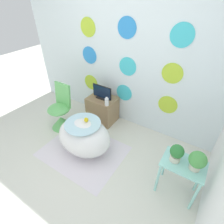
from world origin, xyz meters
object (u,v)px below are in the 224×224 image
Objects in this scene: bathtub at (84,136)px; potted_plant_left at (177,153)px; potted_plant_right at (197,161)px; tv at (102,93)px; chair at (61,115)px; vase at (107,102)px.

bathtub is 3.89× the size of potted_plant_left.
potted_plant_right is (0.22, -0.00, 0.01)m from potted_plant_left.
tv is 1.91m from potted_plant_right.
potted_plant_left is (2.08, -0.16, 0.40)m from chair.
potted_plant_right is at bearing -3.96° from chair.
vase is 0.64× the size of potted_plant_right.
chair is at bearing -132.50° from tv.
bathtub is 5.64× the size of vase.
tv is at bearing 47.50° from chair.
tv is (-0.21, 0.80, 0.33)m from bathtub.
potted_plant_left is (1.33, 0.06, 0.39)m from bathtub.
tv is 2.51× the size of vase.
potted_plant_right is (1.76, -0.74, 0.07)m from tv.
bathtub is at bearing -177.53° from potted_plant_left.
bathtub is 1.60m from potted_plant_right.
vase is at bearing 90.57° from bathtub.
chair is at bearing 176.04° from potted_plant_right.
bathtub is 0.71m from vase.
bathtub is at bearing -16.16° from chair.
chair reaches higher than potted_plant_left.
potted_plant_right is at bearing -22.78° from tv.
tv is at bearing 104.97° from bathtub.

